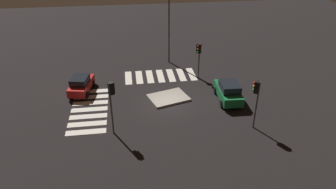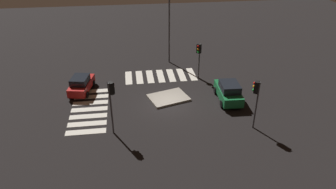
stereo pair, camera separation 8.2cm
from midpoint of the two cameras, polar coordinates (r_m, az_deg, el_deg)
ground_plane at (r=28.81m, az=0.08°, el=-1.74°), size 80.00×80.00×0.00m
traffic_island at (r=29.66m, az=0.16°, el=-0.58°), size 4.14×3.55×0.18m
car_green at (r=29.56m, az=11.05°, el=0.54°), size 2.15×4.31×1.84m
car_red at (r=31.64m, az=-15.44°, el=1.82°), size 2.37×4.07×1.69m
traffic_light_north at (r=23.72m, az=-10.17°, el=-0.15°), size 0.53×0.54×4.43m
traffic_light_south at (r=32.58m, az=5.71°, el=7.59°), size 0.54×0.53×3.85m
traffic_light_west at (r=25.03m, az=15.85°, el=0.21°), size 0.53×0.54×4.14m
street_lamp at (r=35.78m, az=0.30°, el=14.29°), size 0.56×0.56×8.38m
crosswalk_near at (r=34.06m, az=-1.29°, el=3.39°), size 7.60×3.20×0.02m
crosswalk_side at (r=28.85m, az=-14.03°, el=-2.64°), size 3.20×7.60×0.02m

